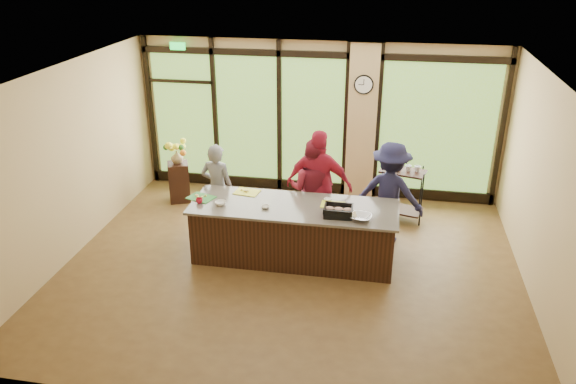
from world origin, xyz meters
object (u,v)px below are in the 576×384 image
at_px(cook_left, 217,188).
at_px(cook_right, 390,193).
at_px(island_base, 294,233).
at_px(roasting_pan, 338,213).
at_px(flower_stand, 179,182).
at_px(bar_cart, 402,187).

height_order(cook_left, cook_right, cook_right).
bearing_deg(cook_left, island_base, 160.69).
bearing_deg(island_base, cook_left, 153.69).
xyz_separation_m(cook_left, roasting_pan, (2.15, -0.93, 0.17)).
bearing_deg(cook_right, flower_stand, 2.24).
xyz_separation_m(flower_stand, bar_cart, (4.23, -0.07, 0.25)).
distance_m(roasting_pan, flower_stand, 3.86).
xyz_separation_m(cook_left, flower_stand, (-1.11, 1.05, -0.40)).
bearing_deg(island_base, flower_stand, 145.44).
bearing_deg(cook_right, island_base, 45.49).
distance_m(island_base, roasting_pan, 0.90).
bearing_deg(flower_stand, cook_left, -65.64).
bearing_deg(cook_right, cook_left, 17.72).
height_order(island_base, flower_stand, island_base).
bearing_deg(roasting_pan, island_base, 160.34).
bearing_deg(bar_cart, cook_left, -147.55).
bearing_deg(roasting_pan, cook_left, 153.84).
bearing_deg(island_base, roasting_pan, -16.86).
bearing_deg(bar_cart, roasting_pan, -101.68).
distance_m(island_base, cook_left, 1.66).
bearing_deg(island_base, bar_cart, 45.61).
relative_size(cook_left, flower_stand, 2.04).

